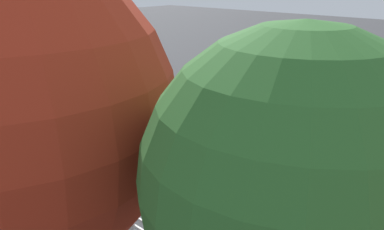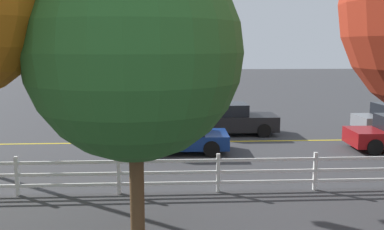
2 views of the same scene
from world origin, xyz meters
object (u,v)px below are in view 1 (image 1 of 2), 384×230
Objects in this scene: tree_1 at (292,180)px; car_2 at (378,212)px; car_1 at (159,131)px; tree_2 at (17,114)px; car_0 at (252,123)px.

car_2 is at bearing -83.86° from tree_1.
tree_2 reaches higher than car_1.
car_1 is 0.58× the size of tree_2.
tree_2 is (-5.89, 8.63, 4.45)m from car_1.
tree_2 is at bearing 14.37° from tree_1.
car_0 is at bearing -55.34° from tree_1.
car_1 is at bearing 0.90° from car_2.
car_2 is (-9.39, 0.21, 0.04)m from car_1.
car_1 is (2.59, 3.45, -0.07)m from car_0.
tree_2 is (3.50, 8.42, 4.41)m from car_2.
tree_1 is at bearing -55.31° from car_0.
tree_1 is 0.88× the size of tree_2.
car_0 is 4.31m from car_1.
car_0 is 1.08× the size of car_2.
car_2 is at bearing -28.25° from car_0.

